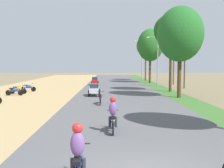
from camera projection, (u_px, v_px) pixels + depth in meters
name	position (u px, v px, depth m)	size (l,w,h in m)	color
parked_motorbike_fourth	(15.00, 91.00, 26.39)	(1.80, 0.54, 0.94)	black
parked_motorbike_fifth	(18.00, 89.00, 27.81)	(1.80, 0.54, 0.94)	black
parked_motorbike_sixth	(28.00, 87.00, 30.22)	(1.80, 0.54, 0.94)	black
median_tree_second	(180.00, 34.00, 24.36)	(4.29, 4.29, 8.52)	#4C351E
median_tree_third	(171.00, 31.00, 29.69)	(3.93, 3.93, 8.79)	#4C351E
median_tree_fourth	(150.00, 45.00, 43.79)	(4.27, 4.27, 9.05)	#4C351E
median_tree_fifth	(146.00, 46.00, 49.80)	(3.51, 3.51, 8.50)	#4C351E
streetlamp_near	(158.00, 57.00, 36.91)	(3.16, 0.20, 7.09)	gray
streetlamp_mid	(142.00, 57.00, 54.24)	(3.16, 0.20, 8.16)	gray
utility_pole_near	(174.00, 57.00, 40.69)	(1.80, 0.20, 8.24)	brown
utility_pole_far	(185.00, 50.00, 34.57)	(1.80, 0.20, 9.68)	brown
car_sedan_silver	(94.00, 89.00, 25.97)	(1.10, 2.26, 1.19)	#B7BCC1
car_hatchback_red	(95.00, 81.00, 39.06)	(1.04, 2.00, 1.23)	red
motorbike_foreground_rider	(78.00, 156.00, 6.72)	(0.54, 1.80, 1.66)	black
motorbike_ahead_second	(113.00, 115.00, 12.04)	(0.54, 1.80, 1.66)	black
motorbike_ahead_third	(100.00, 98.00, 20.56)	(0.54, 1.80, 0.94)	black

